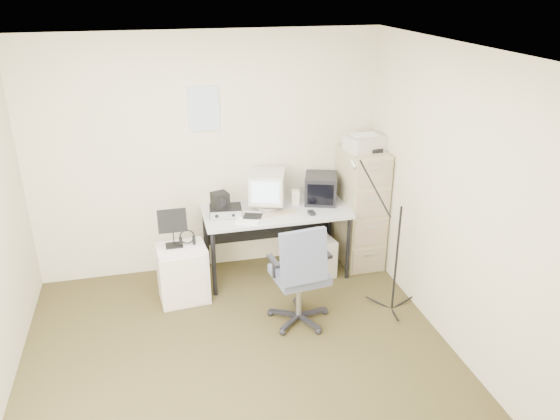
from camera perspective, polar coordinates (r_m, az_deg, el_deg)
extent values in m
cube|color=#42381D|center=(4.69, -3.90, -16.04)|extent=(3.60, 3.60, 0.01)
cube|color=white|center=(3.65, -5.01, 15.95)|extent=(3.60, 3.60, 0.01)
cube|color=beige|center=(5.67, -7.51, 5.57)|extent=(3.60, 0.02, 2.50)
cube|color=beige|center=(2.54, 2.98, -19.28)|extent=(3.60, 0.02, 2.50)
cube|color=beige|center=(4.62, 18.17, 0.35)|extent=(0.02, 3.60, 2.50)
cube|color=white|center=(5.53, -7.97, 10.45)|extent=(0.30, 0.02, 0.44)
cube|color=#C6BB90|center=(5.96, 8.42, 0.26)|extent=(0.40, 0.60, 1.30)
cube|color=beige|center=(5.71, 8.90, 6.91)|extent=(0.44, 0.35, 0.15)
cube|color=#BABABA|center=(5.79, -0.42, -3.33)|extent=(1.50, 0.70, 0.73)
cube|color=beige|center=(5.63, -1.35, 2.12)|extent=(0.45, 0.46, 0.39)
cube|color=black|center=(5.81, 4.29, 2.25)|extent=(0.43, 0.44, 0.30)
cube|color=beige|center=(5.76, 1.60, 1.35)|extent=(0.09, 0.09, 0.15)
cube|color=beige|center=(5.49, -0.44, -0.53)|extent=(0.47, 0.25, 0.03)
cube|color=black|center=(5.54, 3.31, -0.30)|extent=(0.06, 0.10, 0.03)
cube|color=black|center=(5.53, -5.71, -0.10)|extent=(0.34, 0.26, 0.09)
cube|color=black|center=(5.47, -6.29, 1.05)|extent=(0.19, 0.18, 0.16)
cube|color=white|center=(5.44, -3.26, -0.83)|extent=(0.32, 0.37, 0.02)
cube|color=beige|center=(5.90, 4.12, -4.54)|extent=(0.28, 0.48, 0.42)
cube|color=#525871|center=(4.93, 2.03, -6.55)|extent=(0.65, 0.65, 1.02)
cube|color=silver|center=(5.44, -10.11, -6.55)|extent=(0.49, 0.41, 0.57)
cube|color=black|center=(5.26, -11.15, -1.79)|extent=(0.30, 0.24, 0.40)
torus|color=black|center=(5.32, -9.66, -3.07)|extent=(0.19, 0.19, 0.03)
cylinder|color=black|center=(5.12, 12.22, -3.45)|extent=(0.02, 0.02, 1.40)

